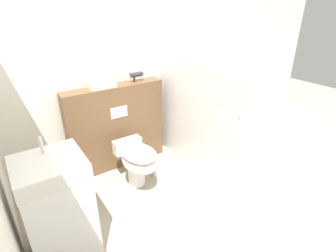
{
  "coord_description": "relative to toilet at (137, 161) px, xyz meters",
  "views": [
    {
      "loc": [
        -1.35,
        -1.1,
        2.07
      ],
      "look_at": [
        0.23,
        1.21,
        0.73
      ],
      "focal_mm": 28.0,
      "sensor_mm": 36.0,
      "label": 1
    }
  ],
  "objects": [
    {
      "name": "sink_vanity",
      "position": [
        -0.99,
        -0.49,
        0.15
      ],
      "size": [
        0.52,
        0.5,
        1.12
      ],
      "color": "white",
      "rests_on": "ground_plane"
    },
    {
      "name": "partition_panel",
      "position": [
        0.02,
        0.58,
        0.21
      ],
      "size": [
        1.29,
        0.22,
        1.13
      ],
      "color": "brown",
      "rests_on": "ground_plane"
    },
    {
      "name": "hair_drier",
      "position": [
        0.36,
        0.59,
        0.87
      ],
      "size": [
        0.2,
        0.06,
        0.12
      ],
      "color": "#2D2D33",
      "rests_on": "partition_panel"
    },
    {
      "name": "folded_towel",
      "position": [
        -0.11,
        0.59,
        0.82
      ],
      "size": [
        0.31,
        0.18,
        0.08
      ],
      "color": "beige",
      "rests_on": "partition_panel"
    },
    {
      "name": "shower_glass",
      "position": [
        0.79,
        -0.04,
        0.7
      ],
      "size": [
        0.04,
        1.55,
        2.1
      ],
      "color": "silver",
      "rests_on": "ground_plane"
    },
    {
      "name": "wall_back",
      "position": [
        0.17,
        0.77,
        0.9
      ],
      "size": [
        8.0,
        0.06,
        2.5
      ],
      "color": "silver",
      "rests_on": "ground_plane"
    },
    {
      "name": "ground_plane",
      "position": [
        0.17,
        -1.28,
        -0.35
      ],
      "size": [
        12.0,
        12.0,
        0.0
      ],
      "primitive_type": "plane",
      "color": "#9E9384"
    },
    {
      "name": "spare_toilet_roll",
      "position": [
        0.29,
        0.03,
        -0.29
      ],
      "size": [
        0.12,
        0.12,
        0.11
      ],
      "color": "white",
      "rests_on": "ground_plane"
    },
    {
      "name": "toilet",
      "position": [
        0.0,
        0.0,
        0.0
      ],
      "size": [
        0.38,
        0.63,
        0.53
      ],
      "color": "white",
      "rests_on": "ground_plane"
    }
  ]
}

